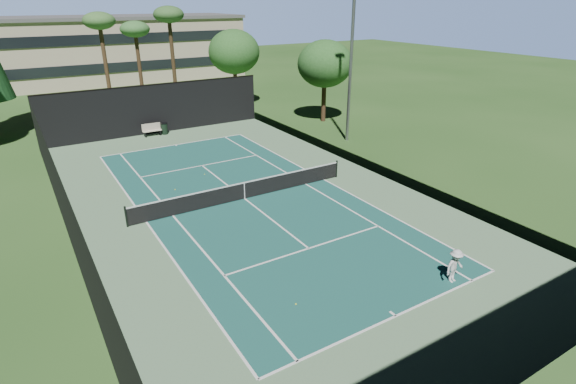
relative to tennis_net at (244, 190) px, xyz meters
name	(u,v)px	position (x,y,z in m)	size (l,w,h in m)	color
ground	(245,199)	(0.00, 0.00, -0.56)	(160.00, 160.00, 0.00)	#2A521E
apron_slab	(245,199)	(0.00, 0.00, -0.55)	(18.00, 32.00, 0.01)	#5E865E
court_surface	(245,199)	(0.00, 0.00, -0.55)	(10.97, 23.77, 0.01)	#1A544D
court_lines	(245,199)	(0.00, 0.00, -0.54)	(11.07, 23.87, 0.01)	white
tennis_net	(244,190)	(0.00, 0.00, 0.00)	(12.90, 0.10, 1.10)	black
fence	(243,165)	(0.00, 0.06, 1.45)	(18.04, 32.05, 4.03)	black
player	(455,266)	(3.44, -11.47, 0.15)	(0.92, 0.53, 1.42)	silver
tennis_ball_a	(296,304)	(-2.65, -9.49, -0.52)	(0.07, 0.07, 0.07)	#DAEB35
tennis_ball_b	(232,195)	(-0.45, 0.76, -0.52)	(0.07, 0.07, 0.07)	#D5F337
tennis_ball_c	(205,174)	(-0.49, 4.73, -0.53)	(0.06, 0.06, 0.06)	#D6EF36
tennis_ball_d	(175,190)	(-2.91, 3.27, -0.52)	(0.07, 0.07, 0.07)	#C4D430
park_bench	(152,129)	(-0.78, 15.32, -0.01)	(1.50, 0.45, 1.02)	beige
trash_bin	(164,129)	(0.25, 15.27, -0.08)	(0.56, 0.56, 0.95)	black
palm_a	(100,25)	(-2.00, 24.00, 7.63)	(2.80, 2.80, 9.32)	#4E3621
palm_b	(135,32)	(1.50, 26.00, 6.80)	(2.80, 2.80, 8.42)	#49321F
palm_c	(169,19)	(4.00, 23.00, 8.05)	(2.80, 2.80, 9.77)	#43301C
decid_tree_a	(234,52)	(10.00, 22.00, 4.86)	(5.12, 5.12, 7.62)	#422D1C
decid_tree_b	(325,64)	(14.00, 12.00, 4.52)	(4.80, 4.80, 7.14)	#49311F
campus_building	(88,49)	(0.00, 45.98, 3.65)	(40.50, 12.50, 8.30)	beige
light_pole	(351,56)	(12.00, 6.00, 5.90)	(0.90, 0.25, 12.22)	gray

